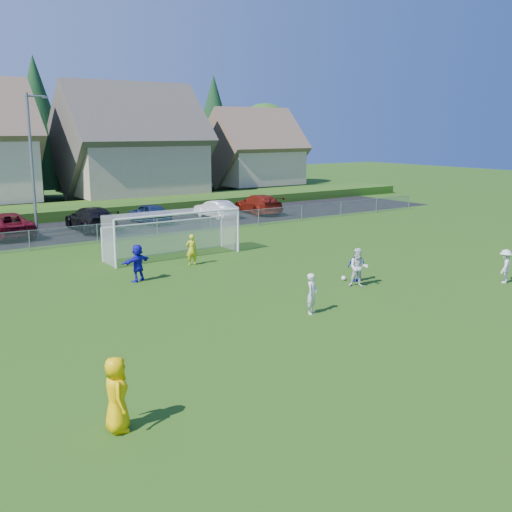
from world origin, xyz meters
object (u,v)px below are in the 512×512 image
object	(u,v)px
car_e	(149,213)
soccer_goal	(171,227)
player_white_c	(505,266)
car_c	(6,225)
car_g	(258,204)
player_white_a	(312,294)
player_blue_a	(357,266)
car_f	(216,209)
player_blue_b	(138,263)
referee	(116,394)
car_d	(91,219)
soccer_ball	(344,278)
player_white_b	(358,268)
goalkeeper	(192,250)

from	to	relation	value
car_e	soccer_goal	world-z (taller)	soccer_goal
player_white_c	car_c	distance (m)	29.72
car_g	soccer_goal	xyz separation A→B (m)	(-13.68, -11.22, 0.84)
player_white_a	player_blue_a	xyz separation A→B (m)	(4.79, 2.54, -0.04)
player_white_a	player_white_c	distance (m)	10.22
player_white_c	car_f	distance (m)	25.01
player_white_a	player_blue_b	size ratio (longest dim) A/B	0.90
player_blue_a	car_g	bearing A→B (deg)	-95.77
referee	car_d	distance (m)	29.01
soccer_ball	player_white_c	world-z (taller)	player_white_c
soccer_ball	player_white_a	distance (m)	5.43
player_white_c	car_d	distance (m)	26.66
car_c	car_f	world-z (taller)	car_c
car_g	player_white_b	bearing A→B (deg)	72.32
goalkeeper	car_d	bearing A→B (deg)	-73.09
car_d	car_e	xyz separation A→B (m)	(4.70, 0.81, -0.08)
referee	car_g	size ratio (longest dim) A/B	0.33
player_white_c	goalkeeper	xyz separation A→B (m)	(-9.80, 11.31, 0.03)
soccer_ball	car_c	bearing A→B (deg)	115.62
soccer_ball	player_white_b	distance (m)	1.41
goalkeeper	soccer_goal	size ratio (longest dim) A/B	0.21
player_white_a	car_f	bearing A→B (deg)	36.38
referee	player_white_a	bearing A→B (deg)	-51.80
player_white_a	car_f	size ratio (longest dim) A/B	0.37
referee	soccer_goal	distance (m)	19.49
referee	player_blue_a	xyz separation A→B (m)	(14.25, 6.88, -0.16)
player_white_b	player_blue_a	size ratio (longest dim) A/B	1.17
car_f	soccer_goal	xyz separation A→B (m)	(-9.53, -11.15, 0.94)
soccer_ball	goalkeeper	size ratio (longest dim) A/B	0.14
player_white_c	car_f	bearing A→B (deg)	-110.62
car_d	player_blue_a	bearing A→B (deg)	104.82
player_blue_a	soccer_goal	xyz separation A→B (m)	(-4.30, 9.87, 0.89)
player_white_a	player_blue_a	size ratio (longest dim) A/B	1.05
player_white_b	car_g	size ratio (longest dim) A/B	0.32
goalkeeper	car_f	bearing A→B (deg)	-110.48
soccer_ball	player_white_b	size ratio (longest dim) A/B	0.13
player_white_b	goalkeeper	world-z (taller)	player_white_b
referee	car_c	world-z (taller)	referee
player_blue_a	car_f	xyz separation A→B (m)	(5.23, 21.02, -0.05)
car_d	soccer_goal	size ratio (longest dim) A/B	0.76
car_d	soccer_goal	distance (m)	10.79
player_blue_a	car_d	size ratio (longest dim) A/B	0.26
player_blue_b	referee	bearing A→B (deg)	45.76
player_white_b	car_c	size ratio (longest dim) A/B	0.30
player_blue_b	goalkeeper	world-z (taller)	player_blue_b
soccer_ball	referee	bearing A→B (deg)	-152.16
referee	car_c	bearing A→B (deg)	5.59
goalkeeper	car_c	distance (m)	15.14
player_blue_a	car_e	world-z (taller)	car_e
player_white_b	car_d	xyz separation A→B (m)	(-4.39, 21.30, -0.04)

